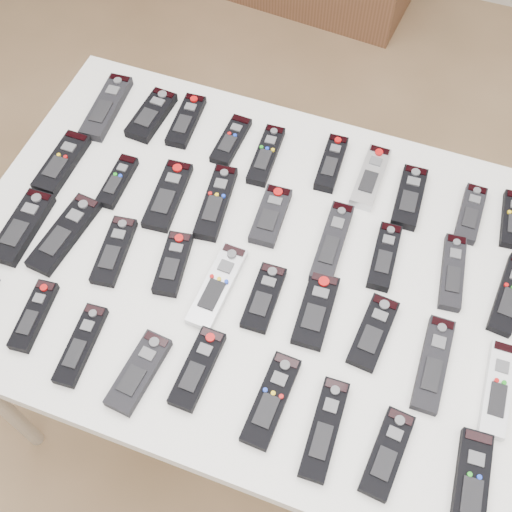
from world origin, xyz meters
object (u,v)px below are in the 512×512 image
(remote_34, at_px, (271,400))
(remote_11, at_px, (118,181))
(remote_6, at_px, (370,177))
(remote_7, at_px, (409,197))
(remote_33, at_px, (198,368))
(remote_27, at_px, (433,364))
(table, at_px, (256,274))
(remote_13, at_px, (216,202))
(remote_28, at_px, (497,389))
(remote_8, at_px, (470,214))
(remote_20, at_px, (64,234))
(remote_18, at_px, (510,294))
(remote_15, at_px, (332,243))
(remote_0, at_px, (107,107))
(remote_35, at_px, (324,429))
(remote_25, at_px, (316,310))
(remote_22, at_px, (173,264))
(remote_19, at_px, (23,227))
(remote_23, at_px, (217,286))
(remote_10, at_px, (62,163))
(remote_37, at_px, (472,483))
(remote_24, at_px, (264,298))
(remote_16, at_px, (384,256))
(remote_30, at_px, (34,316))
(remote_12, at_px, (168,195))
(remote_36, at_px, (387,453))
(remote_21, at_px, (114,251))
(remote_31, at_px, (81,345))
(remote_4, at_px, (266,155))
(remote_5, at_px, (331,163))
(remote_14, at_px, (271,216))
(remote_2, at_px, (186,121))
(remote_17, at_px, (452,272))
(remote_32, at_px, (139,372))

(remote_34, bearing_deg, remote_11, 146.40)
(remote_6, distance_m, remote_34, 0.57)
(remote_7, distance_m, remote_33, 0.61)
(remote_27, bearing_deg, table, 164.30)
(table, relative_size, remote_13, 6.47)
(remote_7, distance_m, remote_28, 0.46)
(remote_8, relative_size, remote_20, 0.75)
(remote_7, bearing_deg, remote_8, -1.28)
(remote_18, bearing_deg, remote_33, -139.99)
(remote_15, bearing_deg, remote_0, 161.54)
(remote_18, distance_m, remote_35, 0.48)
(remote_11, height_order, remote_25, same)
(remote_20, height_order, remote_22, remote_22)
(remote_19, xyz_separation_m, remote_23, (0.45, 0.01, -0.00))
(remote_10, height_order, remote_37, same)
(remote_20, xyz_separation_m, remote_23, (0.36, -0.00, -0.00))
(remote_6, xyz_separation_m, remote_24, (-0.12, -0.37, -0.00))
(remote_10, distance_m, remote_37, 1.09)
(remote_16, relative_size, remote_30, 1.04)
(remote_7, bearing_deg, remote_30, -142.14)
(remote_12, xyz_separation_m, remote_36, (0.60, -0.39, 0.00))
(remote_20, bearing_deg, remote_22, 8.54)
(remote_24, height_order, remote_30, remote_30)
(remote_18, xyz_separation_m, remote_20, (-0.92, -0.18, 0.00))
(remote_21, height_order, remote_31, same)
(remote_4, xyz_separation_m, remote_13, (-0.06, -0.17, 0.00))
(remote_12, height_order, remote_13, remote_13)
(remote_7, distance_m, remote_30, 0.84)
(remote_5, height_order, remote_31, remote_5)
(remote_12, bearing_deg, remote_19, -149.35)
(remote_33, bearing_deg, remote_14, 89.59)
(remote_15, distance_m, remote_21, 0.46)
(table, xyz_separation_m, remote_16, (0.25, 0.10, 0.07))
(remote_8, xyz_separation_m, remote_21, (-0.69, -0.36, 0.00))
(remote_20, bearing_deg, remote_30, -72.95)
(remote_2, bearing_deg, remote_11, -111.90)
(remote_13, height_order, remote_25, remote_13)
(remote_17, xyz_separation_m, remote_28, (0.13, -0.22, -0.00))
(remote_4, distance_m, remote_33, 0.54)
(remote_11, relative_size, remote_19, 0.77)
(remote_14, xyz_separation_m, remote_37, (0.51, -0.41, 0.00))
(remote_35, bearing_deg, remote_31, 178.70)
(remote_24, distance_m, remote_30, 0.46)
(table, height_order, remote_4, remote_4)
(remote_28, relative_size, remote_32, 1.16)
(remote_7, height_order, remote_15, same)
(remote_28, xyz_separation_m, remote_32, (-0.64, -0.20, 0.00))
(remote_18, relative_size, remote_33, 1.15)
(remote_24, height_order, remote_28, remote_28)
(remote_0, distance_m, remote_2, 0.20)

